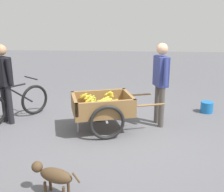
{
  "coord_description": "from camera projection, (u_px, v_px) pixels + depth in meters",
  "views": [
    {
      "loc": [
        -0.21,
        4.48,
        2.14
      ],
      "look_at": [
        0.13,
        -0.15,
        0.75
      ],
      "focal_mm": 43.87,
      "sensor_mm": 36.0,
      "label": 1
    }
  ],
  "objects": [
    {
      "name": "ground_plane",
      "position": [
        119.0,
        138.0,
        4.91
      ],
      "size": [
        24.0,
        24.0,
        0.0
      ],
      "primitive_type": "plane",
      "color": "#56565B"
    },
    {
      "name": "fruit_cart",
      "position": [
        102.0,
        108.0,
        5.16
      ],
      "size": [
        1.8,
        1.21,
        0.74
      ],
      "color": "olive",
      "rests_on": "ground"
    },
    {
      "name": "vendor_person",
      "position": [
        161.0,
        77.0,
        5.25
      ],
      "size": [
        0.29,
        0.55,
        1.63
      ],
      "color": "#4C4742",
      "rests_on": "ground"
    },
    {
      "name": "bicycle",
      "position": [
        14.0,
        104.0,
        5.66
      ],
      "size": [
        1.03,
        1.37,
        0.85
      ],
      "color": "black",
      "rests_on": "ground"
    },
    {
      "name": "cyclist_person",
      "position": [
        4.0,
        77.0,
        5.38
      ],
      "size": [
        0.43,
        0.41,
        1.59
      ],
      "color": "black",
      "rests_on": "ground"
    },
    {
      "name": "dog",
      "position": [
        53.0,
        175.0,
        3.32
      ],
      "size": [
        0.65,
        0.31,
        0.4
      ],
      "color": "#4C3823",
      "rests_on": "ground"
    },
    {
      "name": "plastic_bucket",
      "position": [
        207.0,
        107.0,
        6.18
      ],
      "size": [
        0.28,
        0.28,
        0.25
      ],
      "primitive_type": "cylinder",
      "color": "#1966B2",
      "rests_on": "ground"
    }
  ]
}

